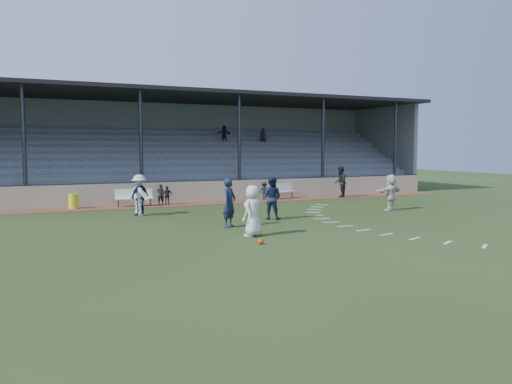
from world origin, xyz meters
TOP-DOWN VIEW (x-y plane):
  - ground at (0.00, 0.00)m, footprint 90.00×90.00m
  - cinder_track at (0.00, 10.50)m, footprint 34.00×2.00m
  - retaining_wall at (0.00, 11.55)m, footprint 34.00×0.18m
  - bench_left at (-3.67, 10.48)m, footprint 2.03×0.64m
  - bench_right at (5.56, 10.93)m, footprint 2.03×1.00m
  - trash_bin at (-6.76, 10.75)m, footprint 0.48×0.48m
  - football at (-1.89, -2.07)m, footprint 0.20×0.20m
  - player_white_lead at (-1.51, -0.57)m, footprint 1.08×0.97m
  - player_navy_lead at (-1.52, 1.70)m, footprint 0.85×0.82m
  - player_navy_mid at (1.01, 3.04)m, footprint 1.17×1.16m
  - player_white_wing at (-4.11, 6.66)m, footprint 1.18×1.44m
  - player_navy_wing at (-4.10, 6.67)m, footprint 1.11×0.93m
  - player_white_back at (7.98, 3.46)m, footprint 1.78×0.83m
  - official at (9.40, 10.16)m, footprint 1.20×1.22m
  - sub_left_near at (-2.16, 10.71)m, footprint 0.42×0.28m
  - sub_left_far at (-1.86, 10.35)m, footprint 0.65×0.34m
  - sub_right at (4.22, 10.65)m, footprint 0.80×0.56m
  - grandstand at (0.00, 16.26)m, footprint 34.60×9.00m
  - penalty_arc at (4.12, 0.00)m, footprint 3.89×14.63m

SIDE VIEW (x-z plane):
  - ground at x=0.00m, z-range 0.00..0.00m
  - penalty_arc at x=4.12m, z-range 0.00..0.01m
  - cinder_track at x=0.00m, z-range 0.00..0.02m
  - football at x=-1.89m, z-range 0.00..0.20m
  - trash_bin at x=-6.76m, z-range 0.02..0.79m
  - sub_left_far at x=-1.86m, z-range 0.02..1.07m
  - sub_right at x=4.22m, z-range 0.02..1.14m
  - bench_left at x=-3.67m, z-range 0.11..1.06m
  - bench_right at x=5.56m, z-range 0.11..1.06m
  - sub_left_near at x=-2.16m, z-range 0.02..1.17m
  - retaining_wall at x=0.00m, z-range 0.00..1.20m
  - player_navy_wing at x=-4.10m, z-range 0.00..1.77m
  - player_white_back at x=7.98m, z-range 0.00..1.84m
  - player_white_lead at x=-1.51m, z-range 0.00..1.85m
  - player_navy_mid at x=1.01m, z-range 0.00..1.90m
  - player_white_wing at x=-4.11m, z-range 0.00..1.93m
  - player_navy_lead at x=-1.52m, z-range 0.00..1.97m
  - official at x=9.40m, z-range 0.02..2.00m
  - grandstand at x=0.00m, z-range -1.10..5.51m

